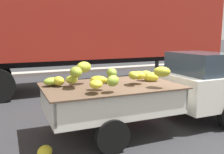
% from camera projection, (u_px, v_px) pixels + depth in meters
% --- Properties ---
extents(ground, '(220.00, 220.00, 0.00)m').
position_uv_depth(ground, '(166.00, 125.00, 5.83)').
color(ground, '#28282B').
extents(curb_strip, '(80.00, 0.80, 0.16)m').
position_uv_depth(curb_strip, '(66.00, 71.00, 14.10)').
color(curb_strip, gray).
rests_on(curb_strip, ground).
extents(pickup_truck, '(5.00, 1.92, 1.70)m').
position_uv_depth(pickup_truck, '(185.00, 87.00, 5.91)').
color(pickup_truck, silver).
rests_on(pickup_truck, ground).
extents(semi_trailer, '(12.00, 2.70, 3.95)m').
position_uv_depth(semi_trailer, '(89.00, 25.00, 9.93)').
color(semi_trailer, maroon).
rests_on(semi_trailer, ground).
extents(fallen_banana_bunch_near_tailgate, '(0.36, 0.40, 0.20)m').
position_uv_depth(fallen_banana_bunch_near_tailgate, '(45.00, 152.00, 4.29)').
color(fallen_banana_bunch_near_tailgate, gold).
rests_on(fallen_banana_bunch_near_tailgate, ground).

